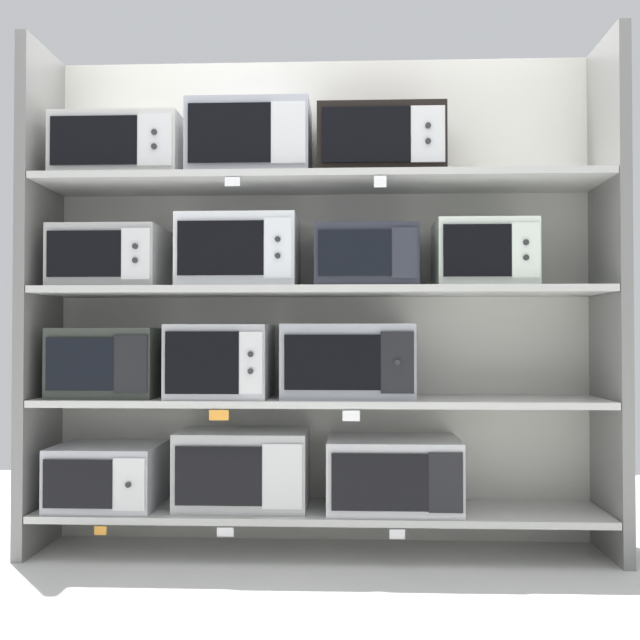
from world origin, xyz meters
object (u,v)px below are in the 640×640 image
object	(u,v)px
microwave_9	(484,255)
microwave_10	(121,150)
microwave_4	(221,361)
microwave_6	(111,258)
microwave_3	(109,363)
microwave_2	(393,474)
microwave_11	(251,143)
microwave_1	(243,469)
microwave_12	(381,145)
microwave_7	(239,252)
microwave_5	(348,361)
microwave_0	(108,475)
microwave_8	(366,258)

from	to	relation	value
microwave_9	microwave_10	size ratio (longest dim) A/B	0.76
microwave_4	microwave_6	distance (m)	0.68
microwave_3	microwave_4	xyz separation A→B (m)	(0.50, -0.00, 0.01)
microwave_2	microwave_4	bearing A→B (deg)	-179.98
microwave_4	microwave_6	size ratio (longest dim) A/B	0.93
microwave_6	microwave_11	size ratio (longest dim) A/B	0.88
microwave_1	microwave_6	size ratio (longest dim) A/B	1.21
microwave_1	microwave_9	bearing A→B (deg)	-0.01
microwave_10	microwave_12	bearing A→B (deg)	-0.01
microwave_7	microwave_9	world-z (taller)	microwave_7
microwave_5	microwave_12	bearing A→B (deg)	-0.12
microwave_0	microwave_1	xyz separation A→B (m)	(0.60, 0.00, 0.03)
microwave_4	microwave_7	distance (m)	0.49
microwave_6	microwave_4	bearing A→B (deg)	-0.04
microwave_5	microwave_3	bearing A→B (deg)	-180.00
microwave_3	microwave_11	size ratio (longest dim) A/B	0.86
microwave_12	microwave_11	bearing A→B (deg)	179.99
microwave_2	microwave_10	world-z (taller)	microwave_10
microwave_6	microwave_5	bearing A→B (deg)	0.00
microwave_5	microwave_12	xyz separation A→B (m)	(0.14, -0.00, 0.95)
microwave_1	microwave_2	world-z (taller)	microwave_1
microwave_3	microwave_12	xyz separation A→B (m)	(1.21, -0.00, 0.96)
microwave_3	microwave_8	xyz separation A→B (m)	(1.14, 0.00, 0.46)
microwave_5	microwave_7	distance (m)	0.68
microwave_1	microwave_6	xyz separation A→B (m)	(-0.60, -0.00, 0.93)
microwave_6	microwave_10	bearing A→B (deg)	-0.15
microwave_4	microwave_8	xyz separation A→B (m)	(0.64, 0.00, 0.45)
microwave_4	microwave_9	distance (m)	1.25
microwave_3	microwave_1	bearing A→B (deg)	-0.00
microwave_11	microwave_3	bearing A→B (deg)	179.98
microwave_2	microwave_8	size ratio (longest dim) A/B	1.31
microwave_7	microwave_10	distance (m)	0.71
microwave_6	microwave_9	xyz separation A→B (m)	(1.65, -0.00, 0.01)
microwave_0	microwave_5	xyz separation A→B (m)	(1.06, 0.00, 0.51)
microwave_11	microwave_12	distance (m)	0.58
microwave_5	microwave_10	world-z (taller)	microwave_10
microwave_2	microwave_7	xyz separation A→B (m)	(-0.68, 0.00, 0.97)
microwave_1	microwave_3	distance (m)	0.76
microwave_6	microwave_9	world-z (taller)	microwave_9
microwave_4	microwave_10	size ratio (longest dim) A/B	0.78
microwave_0	microwave_12	distance (m)	1.90
microwave_6	microwave_7	world-z (taller)	microwave_7
microwave_3	microwave_9	bearing A→B (deg)	-0.01
microwave_8	microwave_1	bearing A→B (deg)	-180.00
microwave_6	microwave_8	size ratio (longest dim) A/B	1.08
microwave_4	microwave_0	bearing A→B (deg)	179.96
microwave_4	microwave_11	size ratio (longest dim) A/B	0.82
microwave_4	microwave_10	xyz separation A→B (m)	(-0.45, 0.00, 0.95)
microwave_9	microwave_10	bearing A→B (deg)	180.00
microwave_5	microwave_6	xyz separation A→B (m)	(-1.06, -0.00, 0.46)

